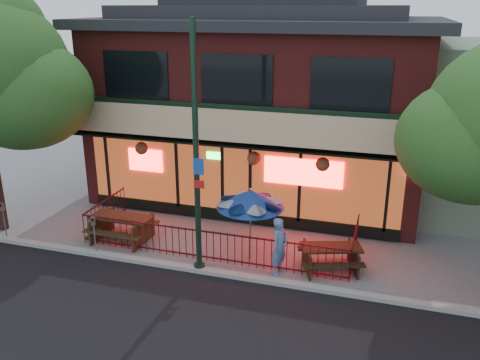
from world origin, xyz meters
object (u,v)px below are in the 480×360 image
at_px(parking_meter_near, 94,230).
at_px(picnic_table_left, 122,224).
at_px(picnic_table_right, 331,254).
at_px(parking_meter_far, 3,215).
at_px(patio_umbrella, 251,199).
at_px(pedestrian, 279,246).
at_px(street_light, 197,166).

bearing_deg(parking_meter_near, picnic_table_left, 78.16).
relative_size(picnic_table_right, parking_meter_far, 1.60).
bearing_deg(patio_umbrella, parking_meter_far, -172.12).
distance_m(picnic_table_left, parking_meter_near, 1.24).
bearing_deg(pedestrian, parking_meter_far, 111.96).
relative_size(picnic_table_right, pedestrian, 1.23).
height_order(parking_meter_near, parking_meter_far, parking_meter_far).
xyz_separation_m(patio_umbrella, parking_meter_near, (-4.57, -1.18, -1.09)).
height_order(pedestrian, parking_meter_far, pedestrian).
bearing_deg(patio_umbrella, parking_meter_near, -165.51).
bearing_deg(picnic_table_right, pedestrian, -154.98).
distance_m(picnic_table_right, pedestrian, 1.55).
relative_size(picnic_table_right, parking_meter_near, 1.63).
bearing_deg(pedestrian, parking_meter_near, 114.69).
xyz_separation_m(picnic_table_right, parking_meter_far, (-10.34, -1.14, 0.39)).
bearing_deg(picnic_table_left, patio_umbrella, 0.00).
bearing_deg(parking_meter_far, pedestrian, 3.19).
relative_size(picnic_table_left, pedestrian, 1.18).
bearing_deg(parking_meter_near, pedestrian, 5.92).
height_order(picnic_table_right, parking_meter_near, parking_meter_near).
height_order(street_light, pedestrian, street_light).
xyz_separation_m(street_light, pedestrian, (2.23, 0.50, -2.30)).
bearing_deg(picnic_table_right, picnic_table_left, -179.69).
relative_size(picnic_table_right, patio_umbrella, 0.91).
height_order(picnic_table_left, picnic_table_right, picnic_table_left).
distance_m(parking_meter_near, parking_meter_far, 3.38).
height_order(picnic_table_right, pedestrian, pedestrian).
relative_size(street_light, picnic_table_left, 3.52).
xyz_separation_m(picnic_table_left, pedestrian, (5.35, -0.60, 0.29)).
xyz_separation_m(picnic_table_right, parking_meter_near, (-6.96, -1.22, 0.37)).
xyz_separation_m(patio_umbrella, parking_meter_far, (-7.95, -1.10, -1.07)).
height_order(picnic_table_right, parking_meter_far, parking_meter_far).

